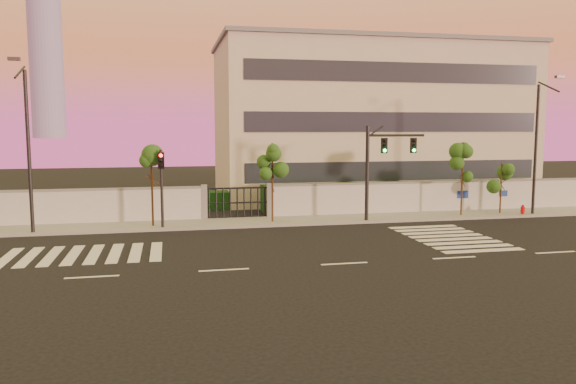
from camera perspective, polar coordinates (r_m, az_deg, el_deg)
name	(u,v)px	position (r m, az deg, el deg)	size (l,w,h in m)	color
ground	(344,264)	(23.63, 5.73, -7.26)	(120.00, 120.00, 0.00)	black
sidewalk	(290,221)	(33.55, 0.25, -2.94)	(60.00, 3.00, 0.15)	gray
perimeter_wall	(287,201)	(34.88, -0.11, -0.92)	(60.00, 0.36, 2.20)	#AFB1B6
hedge_row	(294,199)	(37.79, 0.61, -0.72)	(41.00, 4.25, 1.80)	black
institutional_building	(368,121)	(46.66, 8.13, 7.18)	(24.40, 12.40, 12.25)	beige
distant_skyscraper	(44,11)	(312.45, -23.56, 16.49)	(16.00, 16.00, 118.00)	gray
road_markings	(288,246)	(26.77, 0.02, -5.55)	(57.00, 7.62, 0.02)	silver
street_tree_c	(152,167)	(32.05, -13.66, 2.45)	(1.50, 1.20, 4.65)	#382314
street_tree_d	(273,165)	(32.53, -1.57, 2.80)	(1.39, 1.10, 4.73)	#382314
street_tree_e	(463,163)	(36.63, 17.34, 2.84)	(1.33, 1.06, 4.66)	#382314
street_tree_f	(502,177)	(38.33, 20.87, 1.43)	(1.33, 1.06, 3.35)	#382314
traffic_signal_main	(379,162)	(33.52, 9.23, 3.05)	(3.61, 0.39, 5.71)	black
traffic_signal_secondary	(161,179)	(31.42, -12.73, 1.27)	(0.34, 0.34, 4.43)	black
streetlight_west	(27,143)	(31.85, -24.95, 4.54)	(0.53, 2.15, 8.96)	black
streetlight_east	(538,142)	(38.61, 24.04, 4.62)	(0.52, 2.09, 8.67)	black
fire_hydrant	(523,211)	(38.57, 22.74, -1.76)	(0.30, 0.28, 0.75)	red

